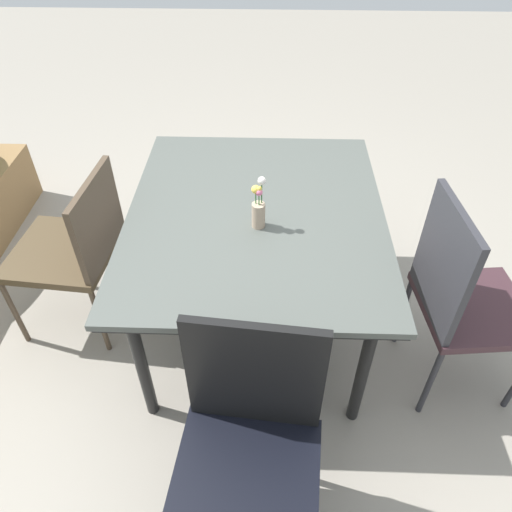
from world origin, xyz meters
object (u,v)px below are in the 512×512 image
chair_end_left (249,442)px  dining_table (256,222)px  chair_far_side (76,244)px  chair_near_left (460,294)px  flower_vase (259,208)px

chair_end_left → dining_table: bearing=-83.9°
dining_table → chair_end_left: 1.02m
chair_end_left → chair_far_side: chair_end_left is taller
dining_table → chair_near_left: size_ratio=1.36×
dining_table → chair_near_left: bearing=-109.8°
dining_table → flower_vase: (-0.10, -0.01, 0.16)m
dining_table → chair_far_side: chair_far_side is taller
chair_far_side → chair_near_left: size_ratio=0.88×
chair_end_left → chair_far_side: 1.37m
chair_far_side → dining_table: bearing=-85.3°
chair_far_side → flower_vase: bearing=-91.7°
chair_far_side → flower_vase: 0.99m
chair_end_left → flower_vase: 0.96m
chair_end_left → chair_near_left: 1.12m
chair_end_left → chair_far_side: (1.02, 0.92, -0.01)m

